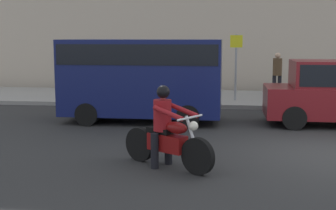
{
  "coord_description": "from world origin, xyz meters",
  "views": [
    {
      "loc": [
        -2.33,
        -9.91,
        2.46
      ],
      "look_at": [
        -3.5,
        -0.92,
        1.11
      ],
      "focal_mm": 49.58,
      "sensor_mm": 36.0,
      "label": 1
    }
  ],
  "objects_px": {
    "motorcycle_with_rider_crimson": "(167,134)",
    "parked_hatchback_maroon": "(335,92)",
    "pedestrian_bystander": "(277,72)",
    "street_sign_post": "(236,60)",
    "parked_van_navy": "(142,74)"
  },
  "relations": [
    {
      "from": "parked_hatchback_maroon",
      "to": "parked_van_navy",
      "type": "relative_size",
      "value": 0.83
    },
    {
      "from": "parked_hatchback_maroon",
      "to": "street_sign_post",
      "type": "bearing_deg",
      "value": 124.94
    },
    {
      "from": "parked_van_navy",
      "to": "motorcycle_with_rider_crimson",
      "type": "bearing_deg",
      "value": -74.07
    },
    {
      "from": "parked_hatchback_maroon",
      "to": "pedestrian_bystander",
      "type": "bearing_deg",
      "value": 103.74
    },
    {
      "from": "motorcycle_with_rider_crimson",
      "to": "parked_van_navy",
      "type": "height_order",
      "value": "parked_van_navy"
    },
    {
      "from": "pedestrian_bystander",
      "to": "street_sign_post",
      "type": "bearing_deg",
      "value": -155.19
    },
    {
      "from": "motorcycle_with_rider_crimson",
      "to": "street_sign_post",
      "type": "bearing_deg",
      "value": 80.7
    },
    {
      "from": "motorcycle_with_rider_crimson",
      "to": "pedestrian_bystander",
      "type": "relative_size",
      "value": 1.07
    },
    {
      "from": "motorcycle_with_rider_crimson",
      "to": "street_sign_post",
      "type": "distance_m",
      "value": 8.68
    },
    {
      "from": "parked_hatchback_maroon",
      "to": "motorcycle_with_rider_crimson",
      "type": "bearing_deg",
      "value": -130.57
    },
    {
      "from": "motorcycle_with_rider_crimson",
      "to": "parked_hatchback_maroon",
      "type": "distance_m",
      "value": 6.23
    },
    {
      "from": "motorcycle_with_rider_crimson",
      "to": "pedestrian_bystander",
      "type": "distance_m",
      "value": 9.7
    },
    {
      "from": "motorcycle_with_rider_crimson",
      "to": "parked_hatchback_maroon",
      "type": "xyz_separation_m",
      "value": [
        4.05,
        4.72,
        0.29
      ]
    },
    {
      "from": "street_sign_post",
      "to": "pedestrian_bystander",
      "type": "distance_m",
      "value": 1.76
    },
    {
      "from": "parked_van_navy",
      "to": "street_sign_post",
      "type": "xyz_separation_m",
      "value": [
        2.73,
        3.85,
        0.23
      ]
    }
  ]
}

